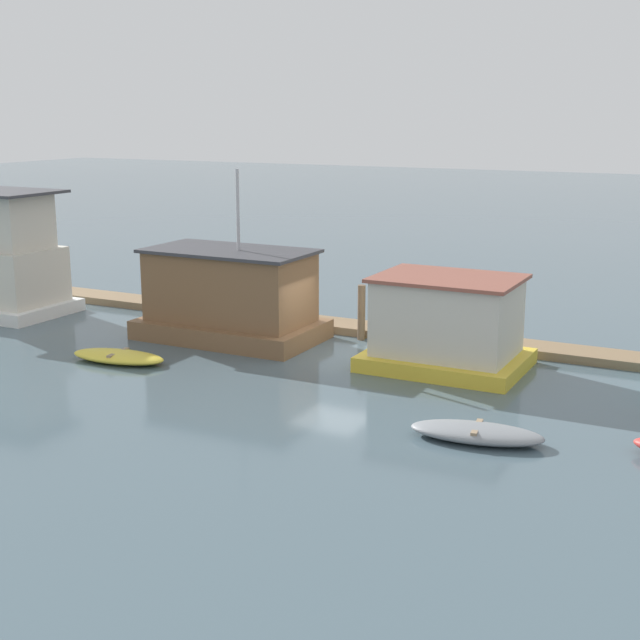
{
  "coord_description": "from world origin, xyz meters",
  "views": [
    {
      "loc": [
        13.38,
        -27.18,
        8.32
      ],
      "look_at": [
        0.0,
        -1.0,
        1.4
      ],
      "focal_mm": 50.0,
      "sensor_mm": 36.0,
      "label": 1
    }
  ],
  "objects_px": {
    "houseboat_brown": "(230,297)",
    "mooring_post_far_right": "(361,313)",
    "houseboat_yellow": "(447,325)",
    "mooring_post_centre": "(277,305)",
    "dinghy_grey": "(477,433)",
    "dinghy_yellow": "(118,357)",
    "houseboat_white": "(4,260)"
  },
  "relations": [
    {
      "from": "houseboat_white",
      "to": "houseboat_brown",
      "type": "xyz_separation_m",
      "value": [
        10.75,
        0.63,
        -0.68
      ]
    },
    {
      "from": "dinghy_grey",
      "to": "mooring_post_centre",
      "type": "relative_size",
      "value": 1.89
    },
    {
      "from": "dinghy_grey",
      "to": "mooring_post_centre",
      "type": "distance_m",
      "value": 13.4
    },
    {
      "from": "dinghy_yellow",
      "to": "mooring_post_centre",
      "type": "height_order",
      "value": "mooring_post_centre"
    },
    {
      "from": "dinghy_grey",
      "to": "mooring_post_far_right",
      "type": "bearing_deg",
      "value": 130.59
    },
    {
      "from": "dinghy_yellow",
      "to": "mooring_post_far_right",
      "type": "xyz_separation_m",
      "value": [
        6.09,
        6.53,
        0.84
      ]
    },
    {
      "from": "dinghy_grey",
      "to": "mooring_post_far_right",
      "type": "distance_m",
      "value": 10.79
    },
    {
      "from": "houseboat_white",
      "to": "houseboat_yellow",
      "type": "relative_size",
      "value": 1.0
    },
    {
      "from": "dinghy_grey",
      "to": "mooring_post_far_right",
      "type": "xyz_separation_m",
      "value": [
        -7.0,
        8.17,
        0.82
      ]
    },
    {
      "from": "houseboat_yellow",
      "to": "mooring_post_centre",
      "type": "distance_m",
      "value": 7.93
    },
    {
      "from": "dinghy_grey",
      "to": "mooring_post_centre",
      "type": "xyz_separation_m",
      "value": [
        -10.6,
        8.17,
        0.74
      ]
    },
    {
      "from": "houseboat_brown",
      "to": "mooring_post_centre",
      "type": "bearing_deg",
      "value": 68.01
    },
    {
      "from": "houseboat_brown",
      "to": "mooring_post_far_right",
      "type": "relative_size",
      "value": 3.23
    },
    {
      "from": "houseboat_yellow",
      "to": "mooring_post_far_right",
      "type": "relative_size",
      "value": 2.48
    },
    {
      "from": "houseboat_brown",
      "to": "dinghy_grey",
      "type": "xyz_separation_m",
      "value": [
        11.43,
        -6.13,
        -1.36
      ]
    },
    {
      "from": "houseboat_white",
      "to": "mooring_post_far_right",
      "type": "xyz_separation_m",
      "value": [
        15.18,
        2.66,
        -1.23
      ]
    },
    {
      "from": "houseboat_yellow",
      "to": "dinghy_grey",
      "type": "relative_size",
      "value": 1.42
    },
    {
      "from": "mooring_post_centre",
      "to": "houseboat_yellow",
      "type": "bearing_deg",
      "value": -15.19
    },
    {
      "from": "mooring_post_far_right",
      "to": "houseboat_white",
      "type": "bearing_deg",
      "value": -170.04
    },
    {
      "from": "houseboat_yellow",
      "to": "houseboat_brown",
      "type": "bearing_deg",
      "value": 179.75
    },
    {
      "from": "dinghy_yellow",
      "to": "houseboat_yellow",
      "type": "bearing_deg",
      "value": 23.76
    },
    {
      "from": "houseboat_brown",
      "to": "mooring_post_far_right",
      "type": "height_order",
      "value": "houseboat_brown"
    },
    {
      "from": "houseboat_brown",
      "to": "dinghy_grey",
      "type": "bearing_deg",
      "value": -28.22
    },
    {
      "from": "mooring_post_centre",
      "to": "mooring_post_far_right",
      "type": "xyz_separation_m",
      "value": [
        3.61,
        0.0,
        0.08
      ]
    },
    {
      "from": "houseboat_brown",
      "to": "houseboat_yellow",
      "type": "height_order",
      "value": "houseboat_brown"
    },
    {
      "from": "houseboat_yellow",
      "to": "mooring_post_centre",
      "type": "bearing_deg",
      "value": 164.81
    },
    {
      "from": "houseboat_white",
      "to": "dinghy_yellow",
      "type": "distance_m",
      "value": 10.09
    },
    {
      "from": "mooring_post_centre",
      "to": "houseboat_brown",
      "type": "bearing_deg",
      "value": -111.99
    },
    {
      "from": "mooring_post_far_right",
      "to": "houseboat_yellow",
      "type": "bearing_deg",
      "value": -27.21
    },
    {
      "from": "houseboat_brown",
      "to": "houseboat_yellow",
      "type": "xyz_separation_m",
      "value": [
        8.46,
        -0.04,
        -0.13
      ]
    },
    {
      "from": "houseboat_brown",
      "to": "dinghy_grey",
      "type": "relative_size",
      "value": 1.85
    },
    {
      "from": "dinghy_grey",
      "to": "houseboat_yellow",
      "type": "bearing_deg",
      "value": 115.94
    }
  ]
}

